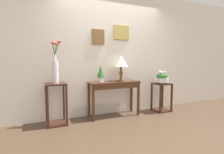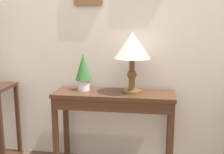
% 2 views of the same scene
% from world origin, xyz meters
% --- Properties ---
extents(back_wall_with_art, '(9.00, 0.13, 2.80)m').
position_xyz_m(back_wall_with_art, '(0.00, 1.32, 1.40)').
color(back_wall_with_art, beige).
rests_on(back_wall_with_art, ground).
extents(console_table, '(1.11, 0.37, 0.76)m').
position_xyz_m(console_table, '(-0.04, 1.02, 0.64)').
color(console_table, '#472819').
rests_on(console_table, ground).
extents(table_lamp, '(0.32, 0.32, 0.55)m').
position_xyz_m(table_lamp, '(0.13, 1.04, 1.17)').
color(table_lamp, brown).
rests_on(table_lamp, console_table).
extents(potted_plant_on_console, '(0.15, 0.15, 0.35)m').
position_xyz_m(potted_plant_on_console, '(-0.33, 1.08, 0.95)').
color(potted_plant_on_console, silver).
rests_on(potted_plant_on_console, console_table).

